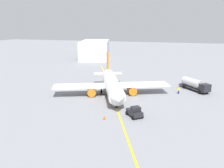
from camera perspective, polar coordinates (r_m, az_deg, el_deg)
The scene contains 8 objects.
ground_plane at distance 58.69m, azimuth 0.00°, elevation -2.84°, with size 400.00×400.00×0.00m, color gray.
airplane at distance 58.42m, azimuth -0.05°, elevation -0.20°, with size 27.41×29.07×9.71m.
fuel_tanker at distance 66.70m, azimuth 19.88°, elevation -0.08°, with size 9.00×8.30×3.15m.
pushback_tug at distance 45.13m, azimuth 5.68°, elevation -6.93°, with size 4.08×3.94×2.20m.
refueling_worker at distance 62.44m, azimuth 16.27°, elevation -1.59°, with size 0.54×0.39×1.71m.
safety_cone_nose at distance 43.95m, azimuth -1.92°, elevation -8.36°, with size 0.66×0.66×0.74m, color #F2590F.
distant_hangar at distance 125.38m, azimuth -4.23°, elevation 8.53°, with size 31.06×21.68×9.57m.
taxi_line_marking at distance 58.69m, azimuth 0.00°, elevation -2.83°, with size 86.96×0.30×0.01m, color yellow.
Camera 1 is at (53.34, 17.33, 17.30)m, focal length 36.71 mm.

